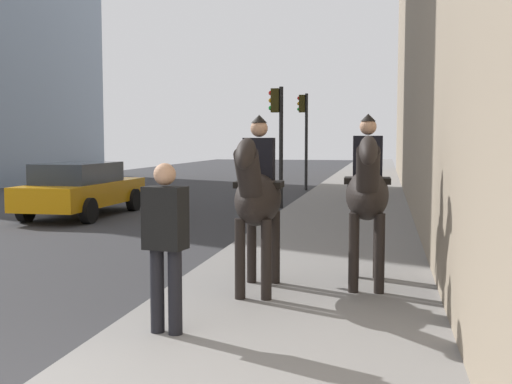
{
  "coord_description": "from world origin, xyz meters",
  "views": [
    {
      "loc": [
        -3.66,
        -2.78,
        2.05
      ],
      "look_at": [
        4.0,
        -1.21,
        1.4
      ],
      "focal_mm": 44.41,
      "sensor_mm": 36.0,
      "label": 1
    }
  ],
  "objects_px": {
    "traffic_light_near_curb": "(278,127)",
    "pedestrian_greeting": "(165,236)",
    "car_near_lane": "(82,188)",
    "mounted_horse_far": "(367,192)",
    "traffic_light_far_curb": "(304,126)",
    "mounted_horse_near": "(258,196)"
  },
  "relations": [
    {
      "from": "pedestrian_greeting",
      "to": "car_near_lane",
      "type": "distance_m",
      "value": 11.25
    },
    {
      "from": "car_near_lane",
      "to": "mounted_horse_far",
      "type": "bearing_deg",
      "value": -133.28
    },
    {
      "from": "mounted_horse_far",
      "to": "traffic_light_far_curb",
      "type": "distance_m",
      "value": 17.4
    },
    {
      "from": "traffic_light_near_curb",
      "to": "traffic_light_far_curb",
      "type": "relative_size",
      "value": 0.93
    },
    {
      "from": "pedestrian_greeting",
      "to": "traffic_light_far_curb",
      "type": "relative_size",
      "value": 0.44
    },
    {
      "from": "mounted_horse_near",
      "to": "pedestrian_greeting",
      "type": "height_order",
      "value": "mounted_horse_near"
    },
    {
      "from": "car_near_lane",
      "to": "traffic_light_far_curb",
      "type": "height_order",
      "value": "traffic_light_far_curb"
    },
    {
      "from": "mounted_horse_far",
      "to": "pedestrian_greeting",
      "type": "relative_size",
      "value": 1.33
    },
    {
      "from": "car_near_lane",
      "to": "traffic_light_near_curb",
      "type": "xyz_separation_m",
      "value": [
        3.05,
        -4.78,
        1.67
      ]
    },
    {
      "from": "car_near_lane",
      "to": "traffic_light_far_curb",
      "type": "distance_m",
      "value": 11.14
    },
    {
      "from": "traffic_light_near_curb",
      "to": "pedestrian_greeting",
      "type": "bearing_deg",
      "value": -175.44
    },
    {
      "from": "mounted_horse_near",
      "to": "mounted_horse_far",
      "type": "height_order",
      "value": "mounted_horse_far"
    },
    {
      "from": "traffic_light_far_curb",
      "to": "car_near_lane",
      "type": "bearing_deg",
      "value": 154.72
    },
    {
      "from": "pedestrian_greeting",
      "to": "car_near_lane",
      "type": "relative_size",
      "value": 0.37
    },
    {
      "from": "mounted_horse_near",
      "to": "traffic_light_near_curb",
      "type": "height_order",
      "value": "traffic_light_near_curb"
    },
    {
      "from": "mounted_horse_near",
      "to": "mounted_horse_far",
      "type": "xyz_separation_m",
      "value": [
        0.61,
        -1.34,
        0.02
      ]
    },
    {
      "from": "traffic_light_near_curb",
      "to": "car_near_lane",
      "type": "bearing_deg",
      "value": 122.54
    },
    {
      "from": "mounted_horse_near",
      "to": "car_near_lane",
      "type": "distance_m",
      "value": 10.05
    },
    {
      "from": "car_near_lane",
      "to": "pedestrian_greeting",
      "type": "bearing_deg",
      "value": -149.26
    },
    {
      "from": "traffic_light_far_curb",
      "to": "pedestrian_greeting",
      "type": "bearing_deg",
      "value": -176.78
    },
    {
      "from": "mounted_horse_far",
      "to": "traffic_light_far_curb",
      "type": "relative_size",
      "value": 0.58
    },
    {
      "from": "traffic_light_near_curb",
      "to": "traffic_light_far_curb",
      "type": "distance_m",
      "value": 6.88
    }
  ]
}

